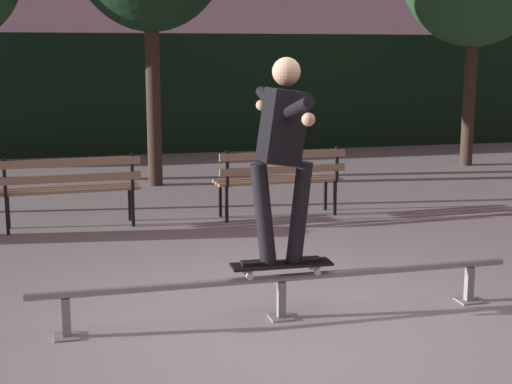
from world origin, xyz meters
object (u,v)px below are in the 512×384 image
at_px(skateboarder, 282,144).
at_px(park_bench_left_center, 280,175).
at_px(grind_rail, 281,284).
at_px(park_bench_leftmost, 70,184).
at_px(skateboard, 281,265).

relative_size(skateboarder, park_bench_left_center, 0.96).
relative_size(grind_rail, park_bench_leftmost, 2.35).
bearing_deg(park_bench_left_center, park_bench_leftmost, 180.00).
xyz_separation_m(grind_rail, skateboarder, (-0.00, -0.00, 1.09)).
distance_m(skateboard, skateboarder, 0.94).
xyz_separation_m(skateboard, park_bench_leftmost, (-1.56, 3.42, 0.11)).
distance_m(skateboard, park_bench_left_center, 3.55).
distance_m(grind_rail, skateboard, 0.16).
xyz_separation_m(skateboarder, park_bench_leftmost, (-1.56, 3.42, -0.83)).
height_order(skateboard, park_bench_leftmost, park_bench_leftmost).
height_order(park_bench_leftmost, park_bench_left_center, same).
distance_m(grind_rail, skateboarder, 1.09).
distance_m(park_bench_leftmost, park_bench_left_center, 2.52).
bearing_deg(park_bench_leftmost, grind_rail, -65.43).
bearing_deg(skateboarder, skateboard, 178.95).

